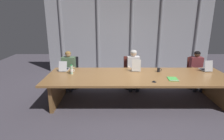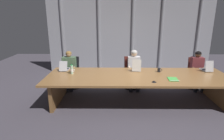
# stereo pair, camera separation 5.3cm
# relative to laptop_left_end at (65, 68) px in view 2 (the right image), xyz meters

# --- Properties ---
(ground_plane) EXTENTS (12.68, 12.68, 0.00)m
(ground_plane) POSITION_rel_laptop_left_end_xyz_m (1.98, -0.48, -0.78)
(ground_plane) COLOR #47424C
(conference_table) EXTENTS (4.63, 1.50, 0.73)m
(conference_table) POSITION_rel_laptop_left_end_xyz_m (1.98, -0.48, -0.18)
(conference_table) COLOR olive
(conference_table) RESTS_ON ground_plane
(curtain_backdrop) EXTENTS (6.34, 0.17, 3.04)m
(curtain_backdrop) POSITION_rel_laptop_left_end_xyz_m (1.98, 2.38, 0.74)
(curtain_backdrop) COLOR #9999A0
(curtain_backdrop) RESTS_ON ground_plane
(laptop_left_end) EXTENTS (0.22, 0.41, 0.28)m
(laptop_left_end) POSITION_rel_laptop_left_end_xyz_m (0.00, 0.00, 0.00)
(laptop_left_end) COLOR #BCBCC1
(laptop_left_end) RESTS_ON conference_table
(laptop_left_mid) EXTENTS (0.28, 0.43, 0.34)m
(laptop_left_mid) POSITION_rel_laptop_left_end_xyz_m (2.00, -0.01, 0.01)
(laptop_left_mid) COLOR beige
(laptop_left_mid) RESTS_ON conference_table
(laptop_center) EXTENTS (0.23, 0.40, 0.31)m
(laptop_center) POSITION_rel_laptop_left_end_xyz_m (3.92, -0.03, 0.00)
(laptop_center) COLOR #BCBCC1
(laptop_center) RESTS_ON conference_table
(office_chair_left_end) EXTENTS (0.60, 0.60, 0.94)m
(office_chair_left_end) POSITION_rel_laptop_left_end_xyz_m (0.02, 0.64, -0.43)
(office_chair_left_end) COLOR black
(office_chair_left_end) RESTS_ON ground_plane
(office_chair_left_mid) EXTENTS (0.60, 0.61, 0.95)m
(office_chair_left_mid) POSITION_rel_laptop_left_end_xyz_m (1.95, 0.64, -0.43)
(office_chair_left_mid) COLOR #511E19
(office_chair_left_mid) RESTS_ON ground_plane
(office_chair_center) EXTENTS (0.60, 0.60, 0.92)m
(office_chair_center) POSITION_rel_laptop_left_end_xyz_m (3.95, 0.64, -0.43)
(office_chair_center) COLOR #511E19
(office_chair_center) RESTS_ON ground_plane
(person_left_end) EXTENTS (0.42, 0.55, 1.16)m
(person_left_end) POSITION_rel_laptop_left_end_xyz_m (-0.01, 0.49, -0.13)
(person_left_end) COLOR #4C6B4C
(person_left_end) RESTS_ON ground_plane
(person_left_mid) EXTENTS (0.37, 0.55, 1.20)m
(person_left_mid) POSITION_rel_laptop_left_end_xyz_m (1.98, 0.49, -0.10)
(person_left_mid) COLOR silver
(person_left_mid) RESTS_ON ground_plane
(person_center) EXTENTS (0.38, 0.56, 1.16)m
(person_center) POSITION_rel_laptop_left_end_xyz_m (3.91, 0.48, -0.13)
(person_center) COLOR brown
(person_center) RESTS_ON ground_plane
(water_bottle_primary) EXTENTS (0.08, 0.08, 0.25)m
(water_bottle_primary) POSITION_rel_laptop_left_end_xyz_m (0.28, -0.35, 0.06)
(water_bottle_primary) COLOR #ADD1B2
(water_bottle_primary) RESTS_ON conference_table
(coffee_mug_near) EXTENTS (0.13, 0.08, 0.11)m
(coffee_mug_near) POSITION_rel_laptop_left_end_xyz_m (2.59, -0.16, 0.00)
(coffee_mug_near) COLOR black
(coffee_mug_near) RESTS_ON conference_table
(coffee_mug_far) EXTENTS (0.13, 0.08, 0.09)m
(coffee_mug_far) POSITION_rel_laptop_left_end_xyz_m (0.24, -0.18, -0.01)
(coffee_mug_far) COLOR white
(coffee_mug_far) RESTS_ON conference_table
(conference_mic_left_side) EXTENTS (0.11, 0.11, 0.03)m
(conference_mic_left_side) POSITION_rel_laptop_left_end_xyz_m (2.29, -0.96, -0.04)
(conference_mic_left_side) COLOR black
(conference_mic_left_side) RESTS_ON conference_table
(spiral_notepad) EXTENTS (0.24, 0.32, 0.03)m
(spiral_notepad) POSITION_rel_laptop_left_end_xyz_m (2.78, -0.78, -0.05)
(spiral_notepad) COLOR #4CB74C
(spiral_notepad) RESTS_ON conference_table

